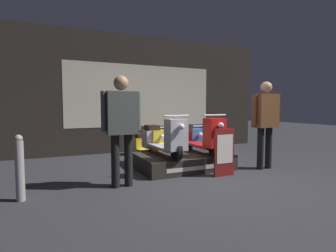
{
  "coord_description": "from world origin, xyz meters",
  "views": [
    {
      "loc": [
        -2.36,
        -3.52,
        1.25
      ],
      "look_at": [
        0.03,
        1.79,
        0.82
      ],
      "focal_mm": 28.0,
      "sensor_mm": 36.0,
      "label": 1
    }
  ],
  "objects_px": {
    "scooter_display_left": "(163,139)",
    "person_left_browsing": "(121,121)",
    "scooter_backrow_1": "(184,143)",
    "price_sign_board": "(224,152)",
    "scooter_display_right": "(198,137)",
    "scooter_backrow_0": "(149,145)",
    "street_bollard": "(20,168)",
    "person_right_browsing": "(265,117)"
  },
  "relations": [
    {
      "from": "price_sign_board",
      "to": "street_bollard",
      "type": "bearing_deg",
      "value": 178.68
    },
    {
      "from": "scooter_backrow_0",
      "to": "scooter_backrow_1",
      "type": "bearing_deg",
      "value": 0.0
    },
    {
      "from": "scooter_backrow_0",
      "to": "street_bollard",
      "type": "distance_m",
      "value": 3.2
    },
    {
      "from": "street_bollard",
      "to": "price_sign_board",
      "type": "bearing_deg",
      "value": -1.32
    },
    {
      "from": "scooter_display_right",
      "to": "scooter_backrow_0",
      "type": "xyz_separation_m",
      "value": [
        -0.7,
        1.11,
        -0.29
      ]
    },
    {
      "from": "scooter_backrow_1",
      "to": "street_bollard",
      "type": "distance_m",
      "value": 3.99
    },
    {
      "from": "scooter_display_right",
      "to": "scooter_backrow_1",
      "type": "xyz_separation_m",
      "value": [
        0.24,
        1.11,
        -0.29
      ]
    },
    {
      "from": "scooter_backrow_0",
      "to": "street_bollard",
      "type": "height_order",
      "value": "street_bollard"
    },
    {
      "from": "scooter_display_right",
      "to": "person_right_browsing",
      "type": "xyz_separation_m",
      "value": [
        1.07,
        -0.8,
        0.43
      ]
    },
    {
      "from": "scooter_display_left",
      "to": "person_left_browsing",
      "type": "xyz_separation_m",
      "value": [
        -1.03,
        -0.8,
        0.41
      ]
    },
    {
      "from": "scooter_display_left",
      "to": "street_bollard",
      "type": "distance_m",
      "value": 2.57
    },
    {
      "from": "person_left_browsing",
      "to": "person_right_browsing",
      "type": "bearing_deg",
      "value": 0.0
    },
    {
      "from": "person_left_browsing",
      "to": "scooter_backrow_1",
      "type": "bearing_deg",
      "value": 42.49
    },
    {
      "from": "person_left_browsing",
      "to": "price_sign_board",
      "type": "relative_size",
      "value": 2.0
    },
    {
      "from": "scooter_display_right",
      "to": "person_left_browsing",
      "type": "relative_size",
      "value": 0.97
    },
    {
      "from": "scooter_display_left",
      "to": "person_right_browsing",
      "type": "height_order",
      "value": "person_right_browsing"
    },
    {
      "from": "scooter_display_left",
      "to": "person_right_browsing",
      "type": "bearing_deg",
      "value": -22.9
    },
    {
      "from": "person_left_browsing",
      "to": "person_right_browsing",
      "type": "height_order",
      "value": "person_right_browsing"
    },
    {
      "from": "scooter_display_right",
      "to": "person_right_browsing",
      "type": "bearing_deg",
      "value": -36.58
    },
    {
      "from": "scooter_display_left",
      "to": "scooter_backrow_1",
      "type": "relative_size",
      "value": 1.0
    },
    {
      "from": "scooter_display_right",
      "to": "price_sign_board",
      "type": "xyz_separation_m",
      "value": [
        -0.01,
        -0.94,
        -0.18
      ]
    },
    {
      "from": "scooter_backrow_1",
      "to": "scooter_display_left",
      "type": "bearing_deg",
      "value": -133.42
    },
    {
      "from": "scooter_display_left",
      "to": "scooter_backrow_1",
      "type": "height_order",
      "value": "scooter_display_left"
    },
    {
      "from": "scooter_display_left",
      "to": "price_sign_board",
      "type": "xyz_separation_m",
      "value": [
        0.8,
        -0.94,
        -0.18
      ]
    },
    {
      "from": "scooter_backrow_0",
      "to": "person_left_browsing",
      "type": "xyz_separation_m",
      "value": [
        -1.14,
        -1.91,
        0.7
      ]
    },
    {
      "from": "scooter_backrow_1",
      "to": "person_right_browsing",
      "type": "xyz_separation_m",
      "value": [
        0.83,
        -1.91,
        0.72
      ]
    },
    {
      "from": "scooter_display_right",
      "to": "scooter_backrow_0",
      "type": "height_order",
      "value": "scooter_display_right"
    },
    {
      "from": "scooter_display_left",
      "to": "scooter_display_right",
      "type": "height_order",
      "value": "same"
    },
    {
      "from": "scooter_backrow_1",
      "to": "price_sign_board",
      "type": "distance_m",
      "value": 2.06
    },
    {
      "from": "price_sign_board",
      "to": "street_bollard",
      "type": "xyz_separation_m",
      "value": [
        -3.21,
        0.07,
        0.01
      ]
    },
    {
      "from": "person_left_browsing",
      "to": "street_bollard",
      "type": "bearing_deg",
      "value": -177.27
    },
    {
      "from": "scooter_display_left",
      "to": "scooter_display_right",
      "type": "xyz_separation_m",
      "value": [
        0.81,
        0.0,
        0.0
      ]
    },
    {
      "from": "scooter_display_right",
      "to": "street_bollard",
      "type": "relative_size",
      "value": 1.89
    },
    {
      "from": "scooter_display_left",
      "to": "price_sign_board",
      "type": "height_order",
      "value": "scooter_display_left"
    },
    {
      "from": "scooter_backrow_1",
      "to": "person_left_browsing",
      "type": "height_order",
      "value": "person_left_browsing"
    },
    {
      "from": "scooter_backrow_0",
      "to": "person_left_browsing",
      "type": "height_order",
      "value": "person_left_browsing"
    },
    {
      "from": "person_right_browsing",
      "to": "price_sign_board",
      "type": "height_order",
      "value": "person_right_browsing"
    },
    {
      "from": "scooter_backrow_1",
      "to": "person_left_browsing",
      "type": "bearing_deg",
      "value": -137.51
    },
    {
      "from": "scooter_backrow_1",
      "to": "scooter_display_right",
      "type": "bearing_deg",
      "value": -102.17
    },
    {
      "from": "scooter_backrow_0",
      "to": "person_right_browsing",
      "type": "xyz_separation_m",
      "value": [
        1.77,
        -1.91,
        0.72
      ]
    },
    {
      "from": "price_sign_board",
      "to": "scooter_display_right",
      "type": "bearing_deg",
      "value": 89.23
    },
    {
      "from": "scooter_backrow_0",
      "to": "scooter_display_right",
      "type": "bearing_deg",
      "value": -57.71
    }
  ]
}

